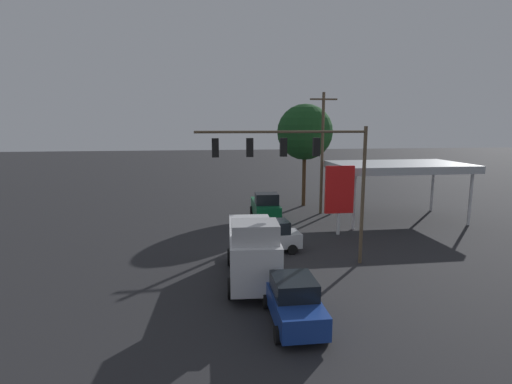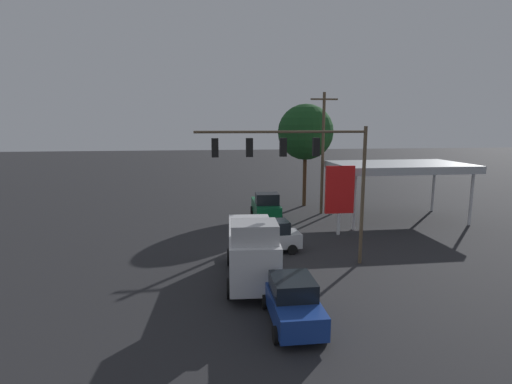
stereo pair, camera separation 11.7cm
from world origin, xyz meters
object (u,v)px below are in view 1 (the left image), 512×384
pickup_parked (266,207)px  hatchback_crossing (271,237)px  utility_pole (322,151)px  street_tree (305,132)px  price_sign (339,191)px  sedan_waiting (294,301)px  traffic_signal_assembly (300,160)px  delivery_truck (252,249)px

pickup_parked → hatchback_crossing: (1.00, 8.30, -0.16)m
utility_pole → street_tree: 4.00m
price_sign → sedan_waiting: size_ratio=1.14×
utility_pole → hatchback_crossing: 12.74m
traffic_signal_assembly → price_sign: size_ratio=1.88×
sedan_waiting → hatchback_crossing: 9.26m
traffic_signal_assembly → street_tree: size_ratio=0.96×
traffic_signal_assembly → price_sign: (-4.47, -5.98, -2.82)m
pickup_parked → hatchback_crossing: pickup_parked is taller
pickup_parked → street_tree: size_ratio=0.53×
utility_pole → street_tree: bearing=-79.9°
traffic_signal_assembly → utility_pole: 13.88m
price_sign → hatchback_crossing: bearing=29.9°
utility_pole → delivery_truck: 17.19m
price_sign → delivery_truck: price_sign is taller
sedan_waiting → pickup_parked: bearing=174.9°
utility_pole → delivery_truck: utility_pole is taller
traffic_signal_assembly → delivery_truck: bearing=32.3°
delivery_truck → pickup_parked: size_ratio=1.32×
sedan_waiting → hatchback_crossing: (-0.72, -9.23, -0.00)m
delivery_truck → sedan_waiting: bearing=16.9°
hatchback_crossing → utility_pole: bearing=-125.3°
traffic_signal_assembly → sedan_waiting: bearing=74.5°
delivery_truck → sedan_waiting: delivery_truck is taller
traffic_signal_assembly → sedan_waiting: traffic_signal_assembly is taller
pickup_parked → traffic_signal_assembly: bearing=2.6°
price_sign → sedan_waiting: 14.08m
price_sign → street_tree: street_tree is taller
street_tree → hatchback_crossing: bearing=67.4°
price_sign → sedan_waiting: bearing=63.3°
sedan_waiting → street_tree: street_tree is taller
utility_pole → sedan_waiting: bearing=69.9°
delivery_truck → traffic_signal_assembly: bearing=126.2°
price_sign → delivery_truck: bearing=46.8°
price_sign → pickup_parked: 7.16m
delivery_truck → sedan_waiting: 4.80m
traffic_signal_assembly → pickup_parked: traffic_signal_assembly is taller
traffic_signal_assembly → hatchback_crossing: size_ratio=2.44×
street_tree → traffic_signal_assembly: bearing=74.3°
delivery_truck → pickup_parked: bearing=171.6°
utility_pole → delivery_truck: (8.11, 14.64, -3.93)m
utility_pole → price_sign: size_ratio=2.12×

